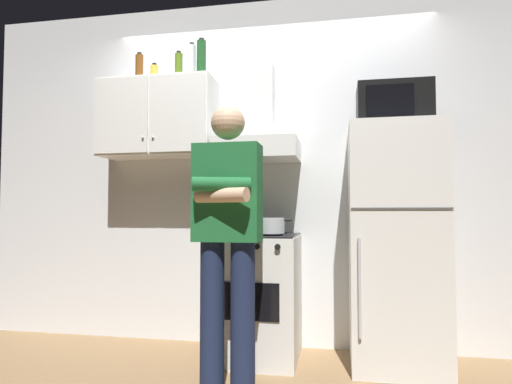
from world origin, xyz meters
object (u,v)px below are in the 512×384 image
Objects in this scene: bottle_olive_oil at (179,67)px; bottle_vodka_clear at (192,62)px; stove_oven at (256,295)px; microwave at (393,106)px; upper_cabinet at (158,119)px; bottle_wine_green at (201,59)px; refrigerator at (395,245)px; range_hood at (259,135)px; person_standing at (227,233)px; cooking_pot at (271,226)px; bottle_beer_brown at (139,68)px; bottle_spice_jar at (154,73)px.

bottle_vodka_clear is at bearing 0.54° from bottle_olive_oil.
bottle_vodka_clear is at bearing 164.08° from stove_oven.
stove_oven is at bearing -178.85° from microwave.
upper_cabinet is 2.88× the size of bottle_wine_green.
refrigerator is at bearing -5.44° from bottle_olive_oil.
upper_cabinet is 1.88× the size of microwave.
person_standing is (-0.05, -0.73, -0.70)m from range_hood.
microwave is at bearing -3.48° from upper_cabinet.
cooking_pot is (0.13, -0.12, 0.49)m from stove_oven.
bottle_spice_jar is (0.13, -0.01, -0.05)m from bottle_beer_brown.
bottle_spice_jar is (-0.30, -0.02, -0.07)m from bottle_vodka_clear.
bottle_spice_jar is (-0.79, 0.74, 1.21)m from person_standing.
bottle_wine_green reaches higher than stove_oven.
bottle_vodka_clear is at bearing 6.14° from upper_cabinet.
bottle_olive_oil reaches higher than refrigerator.
bottle_wine_green is at bearing 175.49° from microwave.
bottle_olive_oil is (-1.59, 0.13, 0.42)m from microwave.
microwave is 1.64× the size of bottle_vodka_clear.
bottle_olive_oil is 0.75× the size of bottle_wine_green.
bottle_olive_oil is at bearing 128.13° from person_standing.
bottle_vodka_clear is 0.94× the size of bottle_wine_green.
bottle_beer_brown reaches higher than person_standing.
bottle_vodka_clear reaches higher than upper_cabinet.
microwave is 0.29× the size of person_standing.
bottle_spice_jar is (-1.79, 0.13, 1.31)m from refrigerator.
bottle_vodka_clear reaches higher than range_hood.
stove_oven is 3.64× the size of bottle_beer_brown.
refrigerator is 5.47× the size of bottle_vodka_clear.
bottle_beer_brown is 0.77× the size of bottle_wine_green.
bottle_wine_green reaches higher than refrigerator.
stove_oven is 1.84m from bottle_vodka_clear.
cooking_pot is (0.18, 0.49, 0.03)m from person_standing.
range_hood is at bearing 0.09° from upper_cabinet.
stove_oven is 1.88m from bottle_spice_jar.
person_standing is 11.51× the size of bottle_spice_jar.
refrigerator is (1.75, -0.12, -0.95)m from upper_cabinet.
stove_oven is 0.77m from person_standing.
stove_oven is at bearing -8.81° from bottle_spice_jar.
stove_oven is 1.62m from microwave.
stove_oven is 6.14× the size of bottle_spice_jar.
bottle_spice_jar is at bearing 173.10° from upper_cabinet.
bottle_vodka_clear is 2.05× the size of bottle_spice_jar.
bottle_olive_oil is 0.20m from bottle_spice_jar.
cooking_pot reaches higher than stove_oven.
bottle_beer_brown reaches higher than upper_cabinet.
bottle_vodka_clear is 0.11m from bottle_olive_oil.
person_standing reaches higher than cooking_pot.
bottle_olive_oil is (-0.11, -0.00, -0.03)m from bottle_vodka_clear.
upper_cabinet is 1.35m from person_standing.
microwave is at bearing -4.78° from bottle_olive_oil.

